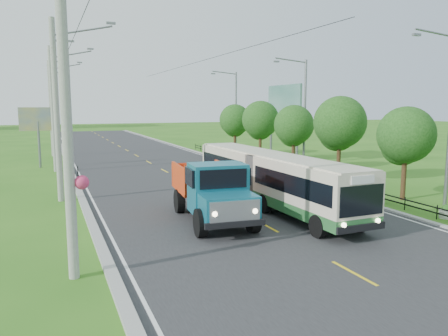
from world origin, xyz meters
TOP-DOWN VIEW (x-y plane):
  - ground at (0.00, 0.00)m, footprint 240.00×240.00m
  - road at (0.00, 20.00)m, footprint 14.00×120.00m
  - curb_left at (-7.20, 20.00)m, footprint 0.40×120.00m
  - curb_right at (7.15, 20.00)m, footprint 0.30×120.00m
  - edge_line_left at (-6.65, 20.00)m, footprint 0.12×120.00m
  - edge_line_right at (6.65, 20.00)m, footprint 0.12×120.00m
  - centre_dash at (0.00, 0.00)m, footprint 0.12×2.20m
  - railing_right at (8.00, 14.00)m, footprint 0.04×40.00m
  - pole_nearest at (-8.24, -3.00)m, footprint 3.51×0.44m
  - pole_near at (-8.26, 9.00)m, footprint 3.51×0.32m
  - pole_mid at (-8.26, 21.00)m, footprint 3.51×0.32m
  - pole_far at (-8.26, 33.00)m, footprint 3.51×0.32m
  - tree_second at (9.86, 2.14)m, footprint 3.18×3.26m
  - tree_third at (9.86, 8.14)m, footprint 3.60×3.62m
  - tree_fourth at (9.86, 14.14)m, footprint 3.24×3.31m
  - tree_fifth at (9.86, 20.14)m, footprint 3.48×3.52m
  - tree_back at (9.86, 26.14)m, footprint 3.30×3.36m
  - streetlight_mid at (10.64, 14.00)m, footprint 3.02×0.20m
  - streetlight_far at (10.64, 28.00)m, footprint 3.02×0.20m
  - planter_front at (8.60, -2.00)m, footprint 0.64×0.64m
  - planter_near at (8.60, 6.00)m, footprint 0.64×0.64m
  - planter_mid at (8.60, 14.00)m, footprint 0.64×0.64m
  - planter_far at (8.60, 22.00)m, footprint 0.64×0.64m
  - billboard_left at (-9.50, 24.00)m, footprint 3.00×0.20m
  - billboard_right at (12.30, 20.00)m, footprint 0.24×6.00m
  - bus at (2.05, 3.51)m, footprint 2.65×14.33m
  - dump_truck at (-1.92, 1.76)m, footprint 3.11×6.89m

SIDE VIEW (x-z plane):
  - ground at x=0.00m, z-range 0.00..0.00m
  - road at x=0.00m, z-range 0.00..0.02m
  - edge_line_left at x=-6.65m, z-range 0.02..0.02m
  - edge_line_right at x=6.65m, z-range 0.02..0.02m
  - centre_dash at x=0.00m, z-range 0.02..0.02m
  - curb_right at x=7.15m, z-range 0.00..0.10m
  - curb_left at x=-7.20m, z-range 0.00..0.15m
  - planter_front at x=8.60m, z-range -0.05..0.62m
  - planter_near at x=8.60m, z-range -0.05..0.62m
  - planter_mid at x=8.60m, z-range -0.05..0.62m
  - planter_far at x=8.60m, z-range -0.05..0.62m
  - railing_right at x=8.00m, z-range 0.00..0.60m
  - dump_truck at x=-1.92m, z-range 0.19..3.00m
  - bus at x=2.05m, z-range 0.28..3.04m
  - tree_second at x=9.86m, z-range 0.87..6.17m
  - tree_fourth at x=9.86m, z-range 0.89..6.29m
  - tree_back at x=9.86m, z-range 0.90..6.40m
  - tree_fifth at x=9.86m, z-range 0.95..6.75m
  - billboard_left at x=-9.50m, z-range 1.27..6.47m
  - tree_third at x=9.86m, z-range 0.99..6.99m
  - streetlight_mid at x=10.64m, z-range 0.37..9.44m
  - streetlight_far at x=10.64m, z-range 0.37..9.44m
  - pole_nearest at x=-8.24m, z-range -0.06..9.94m
  - pole_near at x=-8.26m, z-range 0.09..10.09m
  - pole_mid at x=-8.26m, z-range 0.09..10.09m
  - pole_far at x=-8.26m, z-range 0.09..10.09m
  - billboard_right at x=12.30m, z-range 1.69..8.99m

